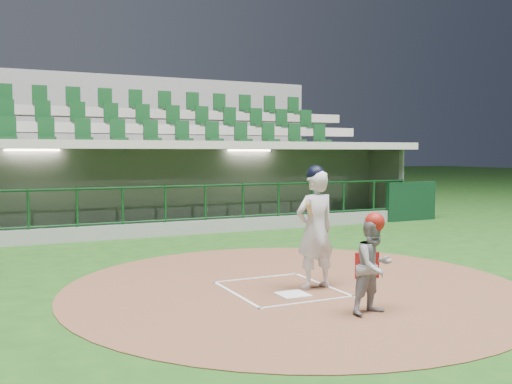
# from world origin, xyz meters

# --- Properties ---
(ground) EXTENTS (120.00, 120.00, 0.00)m
(ground) POSITION_xyz_m (0.00, 0.00, 0.00)
(ground) COLOR #1A4413
(ground) RESTS_ON ground
(dirt_circle) EXTENTS (7.20, 7.20, 0.01)m
(dirt_circle) POSITION_xyz_m (0.30, -0.20, 0.01)
(dirt_circle) COLOR brown
(dirt_circle) RESTS_ON ground
(home_plate) EXTENTS (0.43, 0.43, 0.02)m
(home_plate) POSITION_xyz_m (0.00, -0.70, 0.02)
(home_plate) COLOR white
(home_plate) RESTS_ON dirt_circle
(batter_box_chalk) EXTENTS (1.55, 1.80, 0.01)m
(batter_box_chalk) POSITION_xyz_m (0.00, -0.30, 0.02)
(batter_box_chalk) COLOR white
(batter_box_chalk) RESTS_ON ground
(dugout_structure) EXTENTS (16.40, 3.70, 3.00)m
(dugout_structure) POSITION_xyz_m (0.12, 7.83, 0.96)
(dugout_structure) COLOR slate
(dugout_structure) RESTS_ON ground
(seating_deck) EXTENTS (17.00, 6.72, 5.15)m
(seating_deck) POSITION_xyz_m (0.00, 10.91, 1.42)
(seating_deck) COLOR slate
(seating_deck) RESTS_ON ground
(batter) EXTENTS (0.89, 0.89, 1.90)m
(batter) POSITION_xyz_m (0.52, -0.46, 0.96)
(batter) COLOR silver
(batter) RESTS_ON dirt_circle
(catcher) EXTENTS (0.68, 0.57, 1.33)m
(catcher) POSITION_xyz_m (0.49, -1.98, 0.66)
(catcher) COLOR gray
(catcher) RESTS_ON dirt_circle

